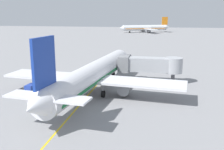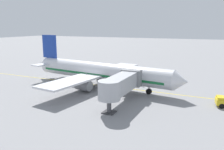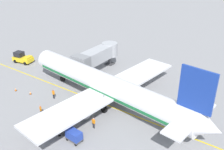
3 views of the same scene
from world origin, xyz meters
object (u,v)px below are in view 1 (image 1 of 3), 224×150
Objects in this scene: baggage_tug_lead at (45,81)px; baggage_cart_front at (40,83)px; ground_crew_wing_walker at (83,75)px; ground_crew_loader at (58,77)px; baggage_cart_second_in_train at (31,88)px; ground_crew_marshaller at (51,90)px; distant_taxiing_airliner at (145,28)px; jet_bridge at (150,65)px; safety_cone_nose_right at (83,73)px; pushback_tractor at (128,60)px; safety_cone_nose_left at (84,70)px; parked_airliner at (93,75)px.

baggage_cart_front is (0.25, -2.64, 0.24)m from baggage_tug_lead.
ground_crew_loader is (-4.52, -2.01, 0.00)m from ground_crew_wing_walker.
baggage_tug_lead is 5.77m from baggage_cart_second_in_train.
distant_taxiing_airliner is (7.97, 141.08, 2.07)m from ground_crew_marshaller.
baggage_cart_front is at bearing -104.61° from ground_crew_loader.
ground_crew_marshaller is at bearing -143.64° from jet_bridge.
ground_crew_loader is 1.00× the size of ground_crew_marshaller.
safety_cone_nose_right is at bearing 68.76° from baggage_cart_front.
ground_crew_wing_walker is 4.94m from ground_crew_loader.
pushback_tractor is 2.79× the size of ground_crew_loader.
baggage_cart_second_in_train is at bearing -107.63° from safety_cone_nose_right.
baggage_cart_second_in_train is at bearing -102.44° from safety_cone_nose_left.
ground_crew_marshaller is 15.11m from safety_cone_nose_right.
ground_crew_loader is 132.88m from distant_taxiing_airliner.
ground_crew_wing_walker is at bearing 77.23° from ground_crew_marshaller.
baggage_cart_second_in_train is 1.74× the size of ground_crew_loader.
parked_airliner is 14.50× the size of baggage_tug_lead.
distant_taxiing_airliner is (6.92, 126.03, 2.74)m from safety_cone_nose_right.
parked_airliner is 7.92× the size of pushback_tractor.
jet_bridge is 17.87m from ground_crew_loader.
ground_crew_wing_walker and ground_crew_loader have the same top height.
baggage_cart_second_in_train is at bearing -167.80° from parked_airliner.
ground_crew_loader is at bearing 103.77° from ground_crew_marshaller.
baggage_tug_lead reaches higher than safety_cone_nose_right.
baggage_cart_second_in_train is 11.87m from ground_crew_wing_walker.
jet_bridge is at bearing 3.11° from ground_crew_wing_walker.
baggage_tug_lead is 135.45m from distant_taxiing_airliner.
safety_cone_nose_left is 123.14m from distant_taxiing_airliner.
jet_bridge is 129.97m from distant_taxiing_airliner.
jet_bridge is 7.15× the size of ground_crew_wing_walker.
safety_cone_nose_left is (4.00, 12.05, -0.42)m from baggage_tug_lead.
baggage_cart_second_in_train is 4.99× the size of safety_cone_nose_right.
safety_cone_nose_left is at bearing 75.82° from ground_crew_loader.
baggage_cart_second_in_train reaches higher than safety_cone_nose_left.
ground_crew_wing_walker is 0.05× the size of distant_taxiing_airliner.
parked_airliner is at bearing -66.48° from safety_cone_nose_right.
pushback_tractor reaches higher than safety_cone_nose_right.
baggage_tug_lead is 0.87× the size of baggage_cart_front.
ground_crew_marshaller is at bearing -93.23° from distant_taxiing_airliner.
distant_taxiing_airliner is at bearing 86.77° from ground_crew_marshaller.
parked_airliner is 13.92m from safety_cone_nose_right.
distant_taxiing_airliner reaches higher than pushback_tractor.
pushback_tractor is at bearing 83.45° from parked_airliner.
jet_bridge is (8.90, 8.75, 0.27)m from parked_airliner.
jet_bridge is 19.94m from baggage_tug_lead.
distant_taxiing_airliner reaches higher than safety_cone_nose_left.
baggage_cart_front is at bearing -111.24° from safety_cone_nose_right.
safety_cone_nose_right is (4.48, 11.54, -0.66)m from baggage_cart_front.
baggage_cart_second_in_train is 141.18m from distant_taxiing_airliner.
parked_airliner is 138.52m from distant_taxiing_airliner.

